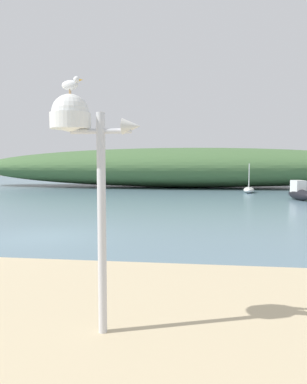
# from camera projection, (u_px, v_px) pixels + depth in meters

# --- Properties ---
(ground_plane) EXTENTS (120.00, 120.00, 0.00)m
(ground_plane) POSITION_uv_depth(u_px,v_px,m) (40.00, 237.00, 12.76)
(ground_plane) COLOR slate
(distant_hill) EXTENTS (48.24, 10.64, 4.33)m
(distant_hill) POSITION_uv_depth(u_px,v_px,m) (184.00, 167.00, 40.32)
(distant_hill) COLOR #476B3D
(distant_hill) RESTS_ON ground
(mast_structure) EXTENTS (1.25, 0.56, 3.31)m
(mast_structure) POSITION_uv_depth(u_px,v_px,m) (79.00, 135.00, 4.95)
(mast_structure) COLOR silver
(mast_structure) RESTS_ON beach_sand
(seagull_on_radar) EXTENTS (0.33, 0.14, 0.23)m
(seagull_on_radar) POSITION_uv_depth(u_px,v_px,m) (71.00, 84.00, 4.90)
(seagull_on_radar) COLOR orange
(seagull_on_radar) RESTS_ON mast_structure
(motorboat_far_left) EXTENTS (1.56, 3.17, 1.39)m
(motorboat_far_left) POSITION_uv_depth(u_px,v_px,m) (300.00, 193.00, 25.83)
(motorboat_far_left) COLOR black
(motorboat_far_left) RESTS_ON ground
(sailboat_near_shore) EXTENTS (1.37, 2.58, 2.60)m
(sailboat_near_shore) POSITION_uv_depth(u_px,v_px,m) (249.00, 190.00, 32.26)
(sailboat_near_shore) COLOR white
(sailboat_near_shore) RESTS_ON ground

